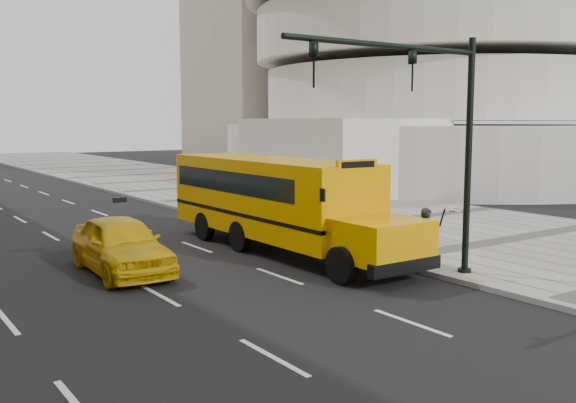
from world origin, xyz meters
TOP-DOWN VIEW (x-y plane):
  - ground at (0.00, 0.00)m, footprint 140.00×140.00m
  - sidewalk_museum at (12.00, 0.00)m, footprint 12.00×140.00m
  - curb_museum at (6.00, 0.00)m, footprint 0.30×140.00m
  - guggenheim at (29.37, 18.51)m, footprint 33.20×42.20m
  - school_bus at (4.50, -1.74)m, footprint 2.96×11.56m
  - taxi_near at (-0.90, -2.14)m, footprint 2.09×4.78m
  - pedestrian at (6.15, -6.99)m, footprint 0.70×0.55m
  - traffic_signal at (5.19, -7.98)m, footprint 6.18×0.36m

SIDE VIEW (x-z plane):
  - ground at x=0.00m, z-range 0.00..0.00m
  - sidewalk_museum at x=12.00m, z-range 0.00..0.15m
  - curb_museum at x=6.00m, z-range 0.00..0.15m
  - taxi_near at x=-0.90m, z-range 0.00..1.60m
  - pedestrian at x=6.15m, z-range 0.15..1.84m
  - school_bus at x=4.50m, z-range 0.17..3.36m
  - traffic_signal at x=5.19m, z-range 0.89..7.29m
  - guggenheim at x=29.37m, z-range -3.92..31.08m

